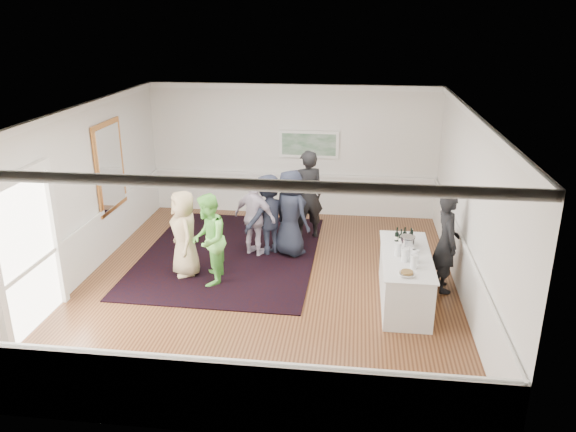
# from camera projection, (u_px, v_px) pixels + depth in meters

# --- Properties ---
(floor) EXTENTS (8.00, 8.00, 0.00)m
(floor) POSITION_uv_depth(u_px,v_px,m) (268.00, 284.00, 10.47)
(floor) COLOR brown
(floor) RESTS_ON ground
(ceiling) EXTENTS (7.00, 8.00, 0.02)m
(ceiling) POSITION_uv_depth(u_px,v_px,m) (265.00, 112.00, 9.38)
(ceiling) COLOR white
(ceiling) RESTS_ON wall_back
(wall_left) EXTENTS (0.02, 8.00, 3.20)m
(wall_left) POSITION_uv_depth(u_px,v_px,m) (79.00, 195.00, 10.33)
(wall_left) COLOR white
(wall_left) RESTS_ON floor
(wall_right) EXTENTS (0.02, 8.00, 3.20)m
(wall_right) POSITION_uv_depth(u_px,v_px,m) (470.00, 211.00, 9.52)
(wall_right) COLOR white
(wall_right) RESTS_ON floor
(wall_back) EXTENTS (7.00, 0.02, 3.20)m
(wall_back) POSITION_uv_depth(u_px,v_px,m) (293.00, 151.00, 13.66)
(wall_back) COLOR white
(wall_back) RESTS_ON floor
(wall_front) EXTENTS (7.00, 0.02, 3.20)m
(wall_front) POSITION_uv_depth(u_px,v_px,m) (209.00, 317.00, 6.19)
(wall_front) COLOR white
(wall_front) RESTS_ON floor
(wainscoting) EXTENTS (7.00, 8.00, 1.00)m
(wainscoting) POSITION_uv_depth(u_px,v_px,m) (267.00, 259.00, 10.30)
(wainscoting) COLOR white
(wainscoting) RESTS_ON floor
(mirror) EXTENTS (0.05, 1.25, 1.85)m
(mirror) POSITION_uv_depth(u_px,v_px,m) (110.00, 167.00, 11.47)
(mirror) COLOR #CC7F3C
(mirror) RESTS_ON wall_left
(doorway) EXTENTS (0.10, 1.78, 2.56)m
(doorway) POSITION_uv_depth(u_px,v_px,m) (26.00, 244.00, 8.61)
(doorway) COLOR white
(doorway) RESTS_ON wall_left
(landscape_painting) EXTENTS (1.44, 0.06, 0.66)m
(landscape_painting) POSITION_uv_depth(u_px,v_px,m) (309.00, 144.00, 13.50)
(landscape_painting) COLOR white
(landscape_painting) RESTS_ON wall_back
(area_rug) EXTENTS (3.60, 4.69, 0.02)m
(area_rug) POSITION_uv_depth(u_px,v_px,m) (230.00, 254.00, 11.73)
(area_rug) COLOR black
(area_rug) RESTS_ON floor
(serving_table) EXTENTS (0.84, 2.19, 0.89)m
(serving_table) POSITION_uv_depth(u_px,v_px,m) (405.00, 278.00, 9.69)
(serving_table) COLOR silver
(serving_table) RESTS_ON floor
(bartender) EXTENTS (0.53, 0.73, 1.85)m
(bartender) POSITION_uv_depth(u_px,v_px,m) (446.00, 242.00, 9.97)
(bartender) COLOR black
(bartender) RESTS_ON floor
(guest_tan) EXTENTS (0.87, 0.98, 1.68)m
(guest_tan) POSITION_uv_depth(u_px,v_px,m) (184.00, 233.00, 10.59)
(guest_tan) COLOR tan
(guest_tan) RESTS_ON floor
(guest_green) EXTENTS (0.74, 0.90, 1.72)m
(guest_green) POSITION_uv_depth(u_px,v_px,m) (208.00, 240.00, 10.24)
(guest_green) COLOR #71D354
(guest_green) RESTS_ON floor
(guest_lilac) EXTENTS (1.04, 0.76, 1.65)m
(guest_lilac) POSITION_uv_depth(u_px,v_px,m) (255.00, 217.00, 11.47)
(guest_lilac) COLOR silver
(guest_lilac) RESTS_ON floor
(guest_dark_a) EXTENTS (1.23, 1.20, 1.70)m
(guest_dark_a) POSITION_uv_depth(u_px,v_px,m) (269.00, 215.00, 11.54)
(guest_dark_a) COLOR #1C202E
(guest_dark_a) RESTS_ON floor
(guest_dark_b) EXTENTS (0.86, 0.72, 2.00)m
(guest_dark_b) POSITION_uv_depth(u_px,v_px,m) (307.00, 195.00, 12.29)
(guest_dark_b) COLOR black
(guest_dark_b) RESTS_ON floor
(guest_navy) EXTENTS (1.05, 1.01, 1.81)m
(guest_navy) POSITION_uv_depth(u_px,v_px,m) (291.00, 213.00, 11.46)
(guest_navy) COLOR #1C202E
(guest_navy) RESTS_ON floor
(wine_bottles) EXTENTS (0.33, 0.19, 0.31)m
(wine_bottles) POSITION_uv_depth(u_px,v_px,m) (405.00, 236.00, 9.94)
(wine_bottles) COLOR black
(wine_bottles) RESTS_ON serving_table
(juice_pitchers) EXTENTS (0.38, 0.59, 0.24)m
(juice_pitchers) POSITION_uv_depth(u_px,v_px,m) (409.00, 255.00, 9.24)
(juice_pitchers) COLOR #68BA42
(juice_pitchers) RESTS_ON serving_table
(ice_bucket) EXTENTS (0.26, 0.26, 0.25)m
(ice_bucket) POSITION_uv_depth(u_px,v_px,m) (407.00, 243.00, 9.71)
(ice_bucket) COLOR silver
(ice_bucket) RESTS_ON serving_table
(nut_bowl) EXTENTS (0.26, 0.26, 0.08)m
(nut_bowl) POSITION_uv_depth(u_px,v_px,m) (407.00, 273.00, 8.77)
(nut_bowl) COLOR white
(nut_bowl) RESTS_ON serving_table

